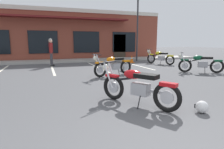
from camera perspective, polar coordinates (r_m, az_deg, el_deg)
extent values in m
plane|color=#515154|center=(6.20, -3.41, -4.04)|extent=(80.00, 80.00, 0.00)
cube|color=#A8A59E|center=(14.75, -13.04, 4.03)|extent=(22.00, 1.80, 0.14)
cube|color=brown|center=(18.79, -14.78, 11.11)|extent=(16.60, 6.30, 4.05)
cube|color=beige|center=(15.80, -14.03, 18.30)|extent=(16.60, 0.06, 0.30)
cube|color=black|center=(15.52, -19.83, 9.09)|extent=(2.12, 0.06, 1.70)
cube|color=black|center=(15.87, -7.60, 9.57)|extent=(2.12, 0.06, 1.70)
cube|color=black|center=(16.88, 3.64, 9.64)|extent=(2.12, 0.06, 1.70)
cube|color=#33281E|center=(16.73, 2.31, 8.29)|extent=(1.10, 0.06, 2.10)
cube|color=maroon|center=(15.30, -13.76, 16.14)|extent=(9.96, 0.90, 0.12)
cube|color=silver|center=(11.29, -30.36, 0.91)|extent=(0.12, 4.80, 0.01)
cube|color=silver|center=(11.09, -17.37, 1.67)|extent=(0.12, 4.80, 0.01)
cube|color=silver|center=(11.47, -4.58, 2.34)|extent=(0.12, 4.80, 0.01)
cube|color=silver|center=(12.37, 6.89, 2.84)|extent=(0.12, 4.80, 0.01)
torus|color=black|center=(4.21, 16.08, -6.58)|extent=(0.42, 0.60, 0.64)
cylinder|color=#B7B7BC|center=(4.21, 16.08, -6.58)|extent=(0.20, 0.28, 0.29)
torus|color=black|center=(4.92, 0.43, -3.85)|extent=(0.42, 0.60, 0.64)
cylinder|color=#B7B7BC|center=(4.92, 0.43, -3.85)|extent=(0.20, 0.28, 0.29)
cylinder|color=silver|center=(4.85, -1.15, -0.19)|extent=(0.21, 0.30, 0.66)
cylinder|color=silver|center=(4.99, 0.17, 0.09)|extent=(0.21, 0.30, 0.66)
cylinder|color=black|center=(4.93, -1.21, 3.72)|extent=(0.58, 0.37, 0.03)
sphere|color=silver|center=(4.99, -1.91, 2.18)|extent=(0.23, 0.23, 0.17)
cube|color=#B70F14|center=(4.89, 0.06, -0.35)|extent=(0.31, 0.38, 0.06)
cube|color=#9E9EA3|center=(4.47, 8.53, -4.32)|extent=(0.41, 0.47, 0.28)
cylinder|color=silver|center=(4.43, 13.59, -5.13)|extent=(0.35, 0.50, 0.07)
cylinder|color=black|center=(4.52, 6.42, -0.99)|extent=(0.55, 0.83, 0.26)
ellipsoid|color=#B70F14|center=(4.51, 6.22, 0.03)|extent=(0.47, 0.55, 0.22)
cube|color=black|center=(4.33, 10.24, -0.47)|extent=(0.51, 0.59, 0.10)
cube|color=#B70F14|center=(4.14, 16.52, -2.89)|extent=(0.33, 0.39, 0.08)
cylinder|color=black|center=(4.35, 8.04, -8.23)|extent=(0.13, 0.09, 0.29)
torus|color=black|center=(12.80, 16.93, 4.15)|extent=(0.36, 0.62, 0.64)
cylinder|color=#B7B7BC|center=(12.80, 16.93, 4.15)|extent=(0.17, 0.29, 0.29)
torus|color=black|center=(13.55, 11.60, 4.66)|extent=(0.36, 0.62, 0.64)
cylinder|color=#B7B7BC|center=(13.55, 11.60, 4.66)|extent=(0.17, 0.29, 0.29)
cylinder|color=silver|center=(13.51, 11.08, 6.02)|extent=(0.17, 0.31, 0.66)
cylinder|color=silver|center=(13.66, 11.52, 6.05)|extent=(0.17, 0.31, 0.66)
cylinder|color=black|center=(13.61, 11.07, 7.40)|extent=(0.61, 0.30, 0.03)
sphere|color=silver|center=(13.66, 10.77, 6.83)|extent=(0.23, 0.23, 0.17)
cube|color=yellow|center=(13.55, 11.51, 5.93)|extent=(0.28, 0.39, 0.06)
cube|color=#9E9EA3|center=(13.11, 14.50, 4.73)|extent=(0.38, 0.46, 0.28)
cylinder|color=silver|center=(13.05, 16.21, 4.46)|extent=(0.29, 0.53, 0.07)
cylinder|color=black|center=(13.20, 13.81, 5.84)|extent=(0.44, 0.88, 0.26)
ellipsoid|color=yellow|center=(13.20, 13.75, 6.19)|extent=(0.44, 0.54, 0.22)
cube|color=black|center=(13.01, 15.09, 6.09)|extent=(0.47, 0.59, 0.10)
cube|color=yellow|center=(12.76, 17.07, 5.39)|extent=(0.29, 0.39, 0.08)
cylinder|color=black|center=(12.94, 14.30, 3.52)|extent=(0.13, 0.08, 0.29)
torus|color=black|center=(8.91, 4.11, 2.27)|extent=(0.64, 0.30, 0.64)
cylinder|color=#B7B7BC|center=(8.91, 4.11, 2.27)|extent=(0.29, 0.15, 0.29)
torus|color=black|center=(8.01, -3.51, 1.43)|extent=(0.64, 0.30, 0.64)
cylinder|color=#B7B7BC|center=(8.01, -3.51, 1.43)|extent=(0.29, 0.15, 0.29)
cylinder|color=silver|center=(7.84, -3.75, 3.61)|extent=(0.32, 0.15, 0.66)
cylinder|color=silver|center=(7.99, -4.49, 3.71)|extent=(0.32, 0.15, 0.66)
cylinder|color=black|center=(7.85, -4.64, 5.94)|extent=(0.24, 0.64, 0.03)
sphere|color=silver|center=(7.81, -5.11, 4.89)|extent=(0.22, 0.22, 0.17)
cube|color=orange|center=(7.95, -3.77, 3.55)|extent=(0.39, 0.25, 0.06)
cube|color=#9E9EA3|center=(8.48, 0.92, 2.46)|extent=(0.46, 0.36, 0.28)
cylinder|color=silver|center=(8.83, 2.21, 2.48)|extent=(0.54, 0.24, 0.07)
cylinder|color=black|center=(8.33, -0.14, 3.99)|extent=(0.91, 0.36, 0.26)
ellipsoid|color=orange|center=(8.31, -0.25, 4.53)|extent=(0.54, 0.40, 0.22)
cube|color=black|center=(8.54, 1.66, 4.66)|extent=(0.58, 0.43, 0.10)
cube|color=orange|center=(8.89, 4.23, 4.07)|extent=(0.39, 0.27, 0.08)
cylinder|color=black|center=(8.43, 2.06, 0.62)|extent=(0.07, 0.14, 0.29)
torus|color=black|center=(10.32, 28.87, 2.10)|extent=(0.60, 0.41, 0.64)
cylinder|color=#B7B7BC|center=(10.32, 28.87, 2.10)|extent=(0.28, 0.20, 0.29)
torus|color=black|center=(9.98, 20.98, 2.45)|extent=(0.60, 0.41, 0.64)
cylinder|color=#B7B7BC|center=(9.98, 20.98, 2.45)|extent=(0.28, 0.20, 0.29)
cylinder|color=silver|center=(9.84, 20.60, 4.25)|extent=(0.30, 0.20, 0.66)
cylinder|color=silver|center=(10.02, 20.44, 4.35)|extent=(0.30, 0.20, 0.66)
cylinder|color=black|center=(9.89, 20.17, 6.17)|extent=(0.36, 0.58, 0.03)
sphere|color=silver|center=(9.89, 19.66, 5.38)|extent=(0.23, 0.23, 0.17)
cube|color=#0F4C2D|center=(9.94, 20.85, 4.17)|extent=(0.38, 0.30, 0.06)
cube|color=#9E9EA3|center=(10.14, 25.46, 2.71)|extent=(0.47, 0.41, 0.28)
cylinder|color=silver|center=(10.37, 27.24, 2.49)|extent=(0.51, 0.34, 0.07)
cylinder|color=black|center=(10.07, 24.46, 4.11)|extent=(0.84, 0.53, 0.26)
ellipsoid|color=#0F4C2D|center=(10.06, 24.38, 4.57)|extent=(0.55, 0.47, 0.22)
cube|color=black|center=(10.14, 26.36, 4.46)|extent=(0.59, 0.51, 0.10)
cube|color=#0F4C2D|center=(10.30, 29.10, 3.64)|extent=(0.39, 0.32, 0.08)
cylinder|color=black|center=(10.01, 25.99, 1.09)|extent=(0.09, 0.13, 0.29)
cube|color=black|center=(12.40, -17.36, 2.65)|extent=(0.24, 0.11, 0.08)
cube|color=black|center=(12.20, -17.34, 2.55)|extent=(0.24, 0.11, 0.08)
cylinder|color=#38383D|center=(12.36, -17.65, 4.58)|extent=(0.15, 0.15, 0.80)
cylinder|color=#38383D|center=(12.16, -17.63, 4.50)|extent=(0.15, 0.15, 0.80)
cube|color=maroon|center=(12.22, -17.80, 7.62)|extent=(0.23, 0.39, 0.56)
cylinder|color=maroon|center=(12.47, -17.81, 7.47)|extent=(0.10, 0.10, 0.58)
cylinder|color=maroon|center=(11.97, -17.78, 7.39)|extent=(0.10, 0.10, 0.58)
sphere|color=beige|center=(12.21, -17.90, 9.49)|extent=(0.23, 0.23, 0.22)
sphere|color=gray|center=(12.21, -17.96, 9.72)|extent=(0.22, 0.22, 0.21)
sphere|color=silver|center=(4.47, 25.29, -8.74)|extent=(0.26, 0.26, 0.26)
cube|color=black|center=(4.55, 24.35, -8.47)|extent=(0.18, 0.03, 0.09)
cube|color=orange|center=(13.76, 5.91, 3.60)|extent=(0.34, 0.34, 0.03)
cone|color=orange|center=(13.73, 5.93, 4.70)|extent=(0.26, 0.26, 0.50)
cylinder|color=white|center=(13.73, 5.93, 4.87)|extent=(0.19, 0.19, 0.06)
cylinder|color=#2D2D33|center=(15.16, 7.58, 13.08)|extent=(0.12, 0.12, 4.75)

